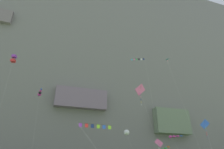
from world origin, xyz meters
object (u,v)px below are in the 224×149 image
at_px(kite_delta_mid_center, 170,69).
at_px(kite_box_low_left, 14,59).
at_px(kite_banner_high_center, 139,65).
at_px(kite_windsock_far_right, 127,132).
at_px(kite_diamond_low_right, 206,127).
at_px(kite_windsock_mid_right, 40,93).
at_px(kite_diamond_upper_left, 159,144).
at_px(kite_windsock_front_field, 174,137).
at_px(kite_banner_near_cliff, 97,130).
at_px(kite_diamond_upper_right, 141,91).

bearing_deg(kite_delta_mid_center, kite_box_low_left, 169.43).
xyz_separation_m(kite_banner_high_center, kite_box_low_left, (-33.50, -4.22, -6.48)).
bearing_deg(kite_windsock_far_right, kite_diamond_low_right, -58.11).
height_order(kite_windsock_mid_right, kite_diamond_upper_left, kite_windsock_mid_right).
bearing_deg(kite_windsock_front_field, kite_banner_high_center, 103.44).
bearing_deg(kite_banner_high_center, kite_windsock_mid_right, -175.47).
bearing_deg(kite_box_low_left, kite_windsock_front_field, -8.28).
bearing_deg(kite_banner_near_cliff, kite_windsock_mid_right, 107.74).
xyz_separation_m(kite_windsock_front_field, kite_box_low_left, (-35.75, 5.20, 15.86)).
xyz_separation_m(kite_delta_mid_center, kite_windsock_front_field, (-0.35, 1.53, -15.77)).
bearing_deg(kite_banner_high_center, kite_diamond_low_right, -95.23).
distance_m(kite_windsock_far_right, kite_diamond_upper_right, 8.56).
bearing_deg(kite_banner_near_cliff, kite_windsock_far_right, 56.97).
relative_size(kite_banner_near_cliff, kite_diamond_upper_right, 0.42).
relative_size(kite_banner_high_center, kite_windsock_front_field, 3.42).
bearing_deg(kite_windsock_front_field, kite_delta_mid_center, -77.27).
height_order(kite_diamond_upper_right, kite_windsock_front_field, kite_diamond_upper_right).
height_order(kite_delta_mid_center, kite_diamond_upper_right, kite_delta_mid_center).
bearing_deg(kite_diamond_low_right, kite_windsock_front_field, 72.66).
bearing_deg(kite_windsock_front_field, kite_box_low_left, 171.72).
height_order(kite_diamond_low_right, kite_box_low_left, kite_box_low_left).
distance_m(kite_banner_near_cliff, kite_diamond_upper_right, 19.96).
bearing_deg(kite_windsock_front_field, kite_banner_near_cliff, -142.28).
distance_m(kite_banner_near_cliff, kite_diamond_low_right, 17.36).
xyz_separation_m(kite_diamond_low_right, kite_delta_mid_center, (4.75, 12.58, 16.39)).
bearing_deg(kite_banner_high_center, kite_diamond_upper_left, -89.12).
bearing_deg(kite_windsock_far_right, kite_diamond_upper_left, 26.46).
height_order(kite_diamond_upper_right, kite_box_low_left, kite_box_low_left).
bearing_deg(kite_banner_high_center, kite_delta_mid_center, -76.66).
bearing_deg(kite_diamond_low_right, kite_diamond_upper_right, 117.89).
relative_size(kite_banner_near_cliff, kite_windsock_front_field, 0.80).
relative_size(kite_banner_near_cliff, kite_box_low_left, 0.30).
height_order(kite_banner_near_cliff, kite_diamond_upper_left, kite_diamond_upper_left).
height_order(kite_delta_mid_center, kite_box_low_left, kite_delta_mid_center).
distance_m(kite_diamond_upper_left, kite_box_low_left, 37.78).
bearing_deg(kite_windsock_mid_right, kite_banner_high_center, 4.53).
height_order(kite_windsock_mid_right, kite_windsock_far_right, kite_windsock_mid_right).
height_order(kite_banner_high_center, kite_windsock_far_right, kite_banner_high_center).
relative_size(kite_windsock_mid_right, kite_diamond_upper_right, 1.01).
bearing_deg(kite_diamond_upper_right, kite_diamond_low_right, -62.11).
distance_m(kite_banner_near_cliff, kite_delta_mid_center, 32.13).
xyz_separation_m(kite_delta_mid_center, kite_windsock_far_right, (-12.31, -0.43, -15.72)).
distance_m(kite_delta_mid_center, kite_diamond_upper_left, 17.80).
relative_size(kite_banner_high_center, kite_diamond_upper_left, 3.58).
bearing_deg(kite_diamond_upper_left, kite_windsock_far_right, -153.54).
relative_size(kite_diamond_low_right, kite_delta_mid_center, 0.36).
xyz_separation_m(kite_diamond_low_right, kite_diamond_upper_right, (-5.19, 9.80, 8.54)).
bearing_deg(kite_windsock_front_field, kite_windsock_far_right, -170.67).
distance_m(kite_windsock_mid_right, kite_diamond_upper_right, 22.77).
height_order(kite_banner_near_cliff, kite_windsock_mid_right, kite_windsock_mid_right).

